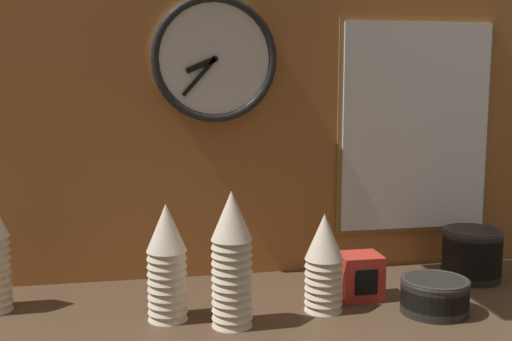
{
  "coord_description": "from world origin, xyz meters",
  "views": [
    {
      "loc": [
        -0.3,
        -1.31,
        0.5
      ],
      "look_at": [
        -0.04,
        0.04,
        0.3
      ],
      "focal_mm": 45.0,
      "sensor_mm": 36.0,
      "label": 1
    }
  ],
  "objects": [
    {
      "name": "wall_tiled_back",
      "position": [
        0.0,
        0.27,
        0.53
      ],
      "size": [
        1.6,
        0.03,
        1.05
      ],
      "color": "#A3602D",
      "rests_on": "ground_plane"
    },
    {
      "name": "cup_stack_center",
      "position": [
        -0.12,
        -0.08,
        0.14
      ],
      "size": [
        0.08,
        0.08,
        0.28
      ],
      "color": "beige",
      "rests_on": "ground_plane"
    },
    {
      "name": "wall_clock",
      "position": [
        -0.11,
        0.23,
        0.54
      ],
      "size": [
        0.3,
        0.03,
        0.3
      ],
      "color": "white"
    },
    {
      "name": "ground_plane",
      "position": [
        0.0,
        0.0,
        -0.02
      ],
      "size": [
        1.6,
        0.56,
        0.04
      ],
      "primitive_type": "cube",
      "color": "#4C3826"
    },
    {
      "name": "cup_stack_center_left",
      "position": [
        -0.24,
        -0.03,
        0.12
      ],
      "size": [
        0.08,
        0.08,
        0.24
      ],
      "color": "beige",
      "rests_on": "ground_plane"
    },
    {
      "name": "bowl_stack_right",
      "position": [
        0.32,
        -0.09,
        0.04
      ],
      "size": [
        0.15,
        0.15,
        0.07
      ],
      "color": "black",
      "rests_on": "ground_plane"
    },
    {
      "name": "cup_stack_center_right",
      "position": [
        0.09,
        -0.04,
        0.11
      ],
      "size": [
        0.08,
        0.08,
        0.21
      ],
      "color": "beige",
      "rests_on": "ground_plane"
    },
    {
      "name": "napkin_dispenser",
      "position": [
        0.19,
        0.02,
        0.05
      ],
      "size": [
        0.09,
        0.09,
        0.1
      ],
      "color": "red",
      "rests_on": "ground_plane"
    },
    {
      "name": "menu_board",
      "position": [
        0.42,
        0.24,
        0.37
      ],
      "size": [
        0.42,
        0.01,
        0.55
      ],
      "color": "olive"
    },
    {
      "name": "bowl_stack_far_right",
      "position": [
        0.51,
        0.1,
        0.07
      ],
      "size": [
        0.15,
        0.15,
        0.13
      ],
      "color": "black",
      "rests_on": "ground_plane"
    }
  ]
}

